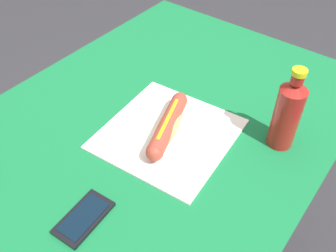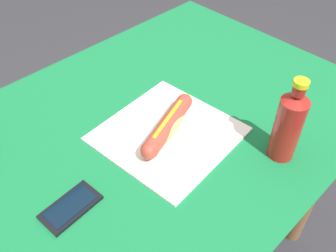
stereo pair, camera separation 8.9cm
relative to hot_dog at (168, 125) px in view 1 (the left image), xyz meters
name	(u,v)px [view 1 (the left image)]	position (x,y,z in m)	size (l,w,h in m)	color
dining_table	(160,155)	(0.03, 0.05, -0.17)	(1.10, 0.82, 0.73)	brown
paper_wrapper	(168,134)	(0.00, 0.00, -0.03)	(0.30, 0.30, 0.01)	white
hot_dog	(168,125)	(0.00, 0.00, 0.00)	(0.22, 0.11, 0.05)	tan
cell_phone	(84,218)	(-0.29, -0.01, -0.03)	(0.13, 0.07, 0.01)	black
soda_bottle	(287,113)	(0.14, -0.23, 0.06)	(0.06, 0.06, 0.21)	maroon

